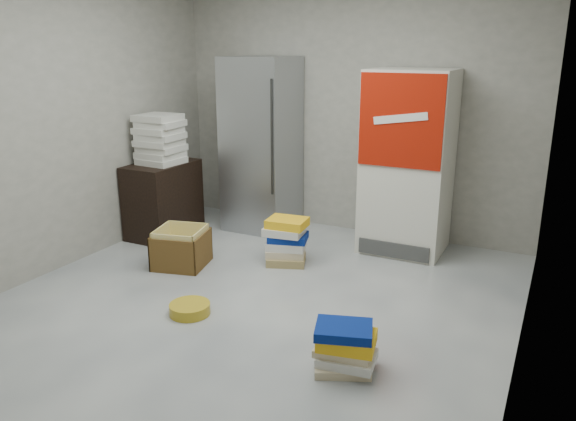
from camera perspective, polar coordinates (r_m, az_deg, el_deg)
The scene contains 10 objects.
ground at distance 4.39m, azimuth -5.84°, elevation -11.00°, with size 5.00×5.00×0.00m, color silver.
room_shell at distance 3.90m, azimuth -6.63°, elevation 13.14°, with size 4.04×5.04×2.82m.
steel_fridge at distance 6.27m, azimuth -2.68°, elevation 6.68°, with size 0.70×0.72×1.90m.
coke_cooler at distance 5.67m, azimuth 12.07°, elevation 4.81°, with size 0.80×0.73×1.80m.
wood_shelf at distance 6.26m, azimuth -12.55°, elevation 1.12°, with size 0.50×0.80×0.80m, color black.
supply_box_stack at distance 6.11m, azimuth -12.87°, elevation 7.08°, with size 0.44×0.45×0.52m.
phonebook_stack_main at distance 5.35m, azimuth -0.18°, elevation -3.11°, with size 0.45×0.41×0.45m.
phonebook_stack_side at distance 3.72m, azimuth 5.83°, elevation -13.65°, with size 0.44×0.40×0.31m.
cardboard_box at distance 5.41m, azimuth -10.78°, elevation -3.98°, with size 0.55×0.55×0.37m.
bucket_lid at distance 4.50m, azimuth -9.95°, elevation -9.81°, with size 0.32×0.32×0.08m, color gold.
Camera 1 is at (2.12, -3.26, 2.02)m, focal length 35.00 mm.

